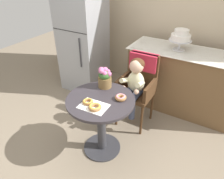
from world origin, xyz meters
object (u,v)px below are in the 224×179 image
wicker_chair (140,79)px  donut_side (95,107)px  tiered_cake_stand (181,37)px  seated_child (135,81)px  cafe_table (101,115)px  donut_mid (121,97)px  refrigerator (83,39)px  donut_front (88,102)px  flower_vase (105,77)px

wicker_chair → donut_side: (-0.07, -0.90, 0.10)m
tiered_cake_stand → seated_child: bearing=-112.4°
cafe_table → donut_mid: size_ratio=6.04×
cafe_table → donut_mid: bearing=29.1°
wicker_chair → refrigerator: bearing=169.3°
wicker_chair → refrigerator: refrigerator is taller
cafe_table → donut_front: size_ratio=6.60×
wicker_chair → flower_vase: flower_vase is taller
refrigerator → donut_mid: bearing=-39.0°
donut_mid → tiered_cake_stand: tiered_cake_stand is taller
donut_front → flower_vase: bearing=93.8°
donut_front → wicker_chair: bearing=77.6°
tiered_cake_stand → flower_vase: bearing=-115.5°
seated_child → cafe_table: bearing=-101.7°
seated_child → donut_mid: bearing=-82.5°
donut_front → donut_side: 0.12m
donut_mid → donut_side: size_ratio=0.93×
cafe_table → donut_front: 0.27m
wicker_chair → tiered_cake_stand: 0.78m
cafe_table → wicker_chair: (0.12, 0.73, 0.13)m
cafe_table → tiered_cake_stand: (0.42, 1.30, 0.57)m
donut_front → flower_vase: (-0.02, 0.36, 0.10)m
cafe_table → refrigerator: 1.56m
flower_vase → wicker_chair: bearing=67.1°
donut_front → donut_mid: (0.25, 0.23, 0.01)m
wicker_chair → donut_front: size_ratio=8.74×
wicker_chair → seated_child: (0.00, -0.16, 0.04)m
cafe_table → donut_side: (0.05, -0.17, 0.23)m
donut_side → tiered_cake_stand: bearing=75.7°
donut_front → donut_mid: size_ratio=0.92×
wicker_chair → flower_vase: 0.58m
cafe_table → wicker_chair: 0.75m
cafe_table → refrigerator: (-1.05, 1.10, 0.34)m
wicker_chair → donut_side: wicker_chair is taller
donut_side → flower_vase: flower_vase is taller
cafe_table → seated_child: (0.12, 0.58, 0.17)m
donut_front → donut_side: (0.11, -0.04, 0.00)m
donut_side → cafe_table: bearing=105.5°
wicker_chair → donut_mid: (0.06, -0.63, 0.10)m
wicker_chair → donut_mid: size_ratio=8.01×
donut_side → flower_vase: 0.43m
flower_vase → donut_side: bearing=-70.9°
donut_mid → flower_vase: 0.32m
donut_side → flower_vase: bearing=109.1°
donut_mid → seated_child: bearing=97.5°
cafe_table → seated_child: seated_child is taller
seated_child → flower_vase: (-0.21, -0.35, 0.16)m
donut_front → donut_side: donut_side is taller
donut_mid → flower_vase: (-0.27, 0.13, 0.09)m
cafe_table → tiered_cake_stand: size_ratio=2.40×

